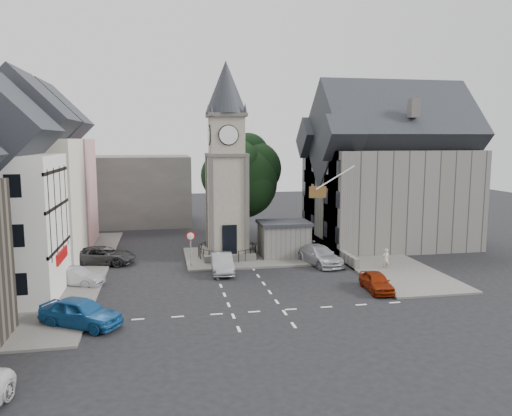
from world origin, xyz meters
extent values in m
plane|color=black|center=(0.00, 0.00, 0.00)|extent=(120.00, 120.00, 0.00)
cube|color=#595651|center=(-12.50, 6.00, 0.07)|extent=(6.00, 30.00, 0.14)
cube|color=#595651|center=(12.00, 8.00, 0.07)|extent=(6.00, 26.00, 0.14)
cube|color=#595651|center=(1.50, 8.00, 0.08)|extent=(10.00, 8.00, 0.16)
cube|color=silver|center=(0.00, -5.50, 0.01)|extent=(20.00, 8.00, 0.01)
cube|color=#4C4944|center=(0.00, 8.00, 0.35)|extent=(4.20, 4.20, 0.70)
torus|color=black|center=(0.00, 8.00, 1.08)|extent=(4.86, 4.86, 0.06)
cube|color=gray|center=(0.00, 8.00, 4.70)|extent=(3.00, 3.00, 8.00)
cube|color=black|center=(0.00, 6.55, 1.90)|extent=(1.20, 0.25, 2.40)
cube|color=#4C4944|center=(0.00, 8.00, 8.70)|extent=(3.30, 3.30, 0.25)
cube|color=gray|center=(0.00, 8.00, 10.30)|extent=(2.70, 2.70, 3.20)
cylinder|color=white|center=(0.00, 6.60, 10.30)|extent=(1.50, 0.12, 1.50)
cube|color=#4C4944|center=(0.00, 8.00, 11.90)|extent=(3.10, 3.10, 0.30)
cone|color=black|center=(0.00, 8.00, 14.15)|extent=(3.40, 3.40, 4.20)
cube|color=slate|center=(4.80, 7.50, 1.40)|extent=(4.00, 3.00, 2.80)
cube|color=black|center=(4.80, 7.50, 2.95)|extent=(4.30, 3.30, 0.25)
cylinder|color=black|center=(2.00, 13.00, 2.20)|extent=(0.70, 0.70, 4.40)
cylinder|color=black|center=(-3.20, 5.50, 1.25)|extent=(0.10, 0.10, 2.50)
cone|color=#A50C0C|center=(-3.20, 5.40, 2.50)|extent=(0.70, 0.06, 0.70)
cone|color=white|center=(-3.20, 5.38, 2.50)|extent=(0.54, 0.04, 0.54)
cube|color=tan|center=(-15.50, 16.00, 5.00)|extent=(7.50, 7.00, 10.00)
cube|color=beige|center=(-15.50, 8.00, 5.00)|extent=(7.50, 7.00, 10.00)
cube|color=#4C4944|center=(-12.00, 28.00, 4.00)|extent=(20.00, 10.00, 8.00)
cube|color=slate|center=(16.00, 11.00, 4.50)|extent=(14.00, 10.00, 9.00)
cube|color=slate|center=(9.80, 7.50, 4.50)|extent=(1.60, 4.40, 9.00)
cube|color=slate|center=(9.80, 14.50, 4.50)|extent=(1.60, 4.40, 9.00)
cube|color=slate|center=(9.20, 10.00, 0.45)|extent=(0.40, 16.00, 0.90)
cylinder|color=white|center=(8.00, 4.00, 7.00)|extent=(3.17, 0.10, 1.89)
plane|color=#B21414|center=(6.60, 4.00, 5.90)|extent=(1.40, 0.00, 1.40)
imported|color=#1B5797|center=(-9.73, -6.00, 0.79)|extent=(4.91, 3.97, 1.57)
imported|color=#989AA0|center=(-11.28, 1.95, 0.63)|extent=(4.06, 2.71, 1.27)
imported|color=#2E2F31|center=(-10.10, 7.75, 0.71)|extent=(5.51, 3.34, 1.43)
imported|color=gray|center=(-1.00, 3.51, 0.73)|extent=(1.69, 4.46, 1.45)
imported|color=#B5B7BE|center=(7.00, 4.50, 0.74)|extent=(3.17, 5.44, 1.48)
imported|color=maroon|center=(8.50, -3.00, 0.63)|extent=(1.73, 3.77, 1.25)
imported|color=beige|center=(11.50, 2.00, 0.82)|extent=(0.66, 0.49, 1.64)
camera|label=1|loc=(-5.32, -32.92, 9.93)|focal=35.00mm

